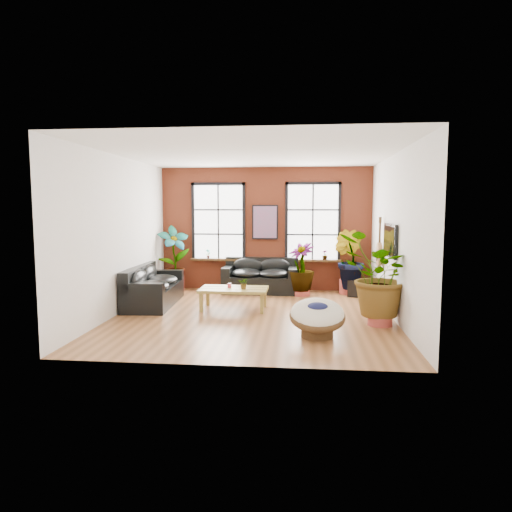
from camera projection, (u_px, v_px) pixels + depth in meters
The scene contains 19 objects.
room at pixel (254, 236), 9.99m from camera, with size 6.04×6.54×3.54m.
sofa_back at pixel (261, 277), 12.79m from camera, with size 2.09×1.04×0.95m.
sofa_left at pixel (152, 287), 11.12m from camera, with size 1.14×2.43×0.94m.
coffee_table at pixel (234, 291), 10.58m from camera, with size 1.57×0.90×0.60m.
papasan_chair at pixel (317, 316), 8.29m from camera, with size 1.03×1.05×0.76m.
poster at pixel (265, 222), 12.97m from camera, with size 0.74×0.06×0.98m.
tv_wall_unit at pixel (387, 244), 10.16m from camera, with size 0.13×1.86×1.20m.
media_box at pixel (359, 288), 12.16m from camera, with size 0.64×0.58×0.45m.
pot_back_left at pixel (174, 283), 13.00m from camera, with size 0.71×0.71×0.41m.
pot_back_right at pixel (349, 287), 12.55m from camera, with size 0.64×0.64×0.39m.
pot_right_wall at pixel (380, 317), 9.16m from camera, with size 0.58×0.58×0.36m.
pot_mid at pixel (301, 289), 12.28m from camera, with size 0.55×0.55×0.34m.
floor_plant_back_left at pixel (174, 256), 12.90m from camera, with size 0.90×0.61×1.71m, color #154C14.
floor_plant_back_right at pixel (349, 259), 12.45m from camera, with size 0.88×0.71×1.61m, color #154C14.
floor_plant_right_wall at pixel (379, 275), 9.11m from camera, with size 1.53×1.32×1.70m, color #154C14.
floor_plant_mid at pixel (301, 267), 12.22m from camera, with size 0.72×0.72×1.29m, color #154C14.
table_plant at pixel (244, 283), 10.43m from camera, with size 0.23×0.20×0.26m, color #154C14.
sill_plant_left at pixel (208, 254), 13.18m from camera, with size 0.14×0.10×0.27m, color #154C14.
sill_plant_right at pixel (325, 255), 12.84m from camera, with size 0.15×0.15×0.27m, color #154C14.
Camera 1 is at (1.04, -9.78, 2.35)m, focal length 32.00 mm.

